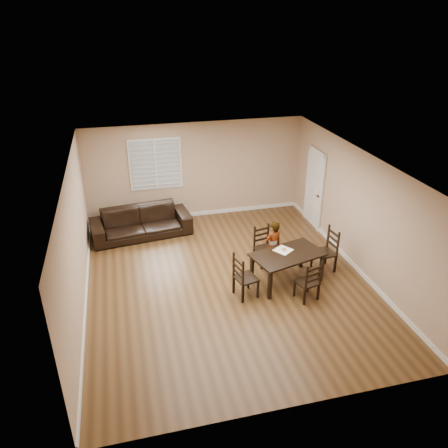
{
  "coord_description": "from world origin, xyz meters",
  "views": [
    {
      "loc": [
        -1.99,
        -7.77,
        5.41
      ],
      "look_at": [
        0.13,
        0.8,
        1.0
      ],
      "focal_mm": 35.0,
      "sensor_mm": 36.0,
      "label": 1
    }
  ],
  "objects": [
    {
      "name": "ground",
      "position": [
        0.0,
        0.0,
        0.0
      ],
      "size": [
        7.0,
        7.0,
        0.0
      ],
      "primitive_type": "plane",
      "color": "brown",
      "rests_on": "ground"
    },
    {
      "name": "child",
      "position": [
        1.1,
        0.21,
        0.61
      ],
      "size": [
        0.52,
        0.42,
        1.23
      ],
      "primitive_type": "imported",
      "rotation": [
        0.0,
        0.0,
        3.46
      ],
      "color": "gray",
      "rests_on": "ground"
    },
    {
      "name": "dining_table",
      "position": [
        1.25,
        -0.32,
        0.62
      ],
      "size": [
        1.68,
        1.22,
        0.71
      ],
      "rotation": [
        0.0,
        0.0,
        0.27
      ],
      "color": "black",
      "rests_on": "ground"
    },
    {
      "name": "chair_far",
      "position": [
        1.46,
        -1.09,
        0.41
      ],
      "size": [
        0.49,
        0.47,
        0.91
      ],
      "rotation": [
        0.0,
        0.0,
        3.4
      ],
      "color": "black",
      "rests_on": "ground"
    },
    {
      "name": "chair_near",
      "position": [
        1.0,
        0.61,
        0.43
      ],
      "size": [
        0.5,
        0.48,
        0.94
      ],
      "rotation": [
        0.0,
        0.0,
        0.23
      ],
      "color": "black",
      "rests_on": "ground"
    },
    {
      "name": "chair_left",
      "position": [
        0.13,
        -0.62,
        0.45
      ],
      "size": [
        0.51,
        0.53,
        0.99
      ],
      "rotation": [
        0.0,
        0.0,
        1.81
      ],
      "color": "black",
      "rests_on": "ground"
    },
    {
      "name": "room",
      "position": [
        0.04,
        0.18,
        1.81
      ],
      "size": [
        6.04,
        7.04,
        2.72
      ],
      "color": "tan",
      "rests_on": "ground"
    },
    {
      "name": "donut",
      "position": [
        1.22,
        -0.15,
        0.73
      ],
      "size": [
        0.11,
        0.11,
        0.04
      ],
      "color": "#C38546",
      "rests_on": "napkin"
    },
    {
      "name": "napkin",
      "position": [
        1.2,
        -0.16,
        0.71
      ],
      "size": [
        0.47,
        0.47,
        0.0
      ],
      "primitive_type": "cube",
      "rotation": [
        0.0,
        0.0,
        0.59
      ],
      "color": "white",
      "rests_on": "dining_table"
    },
    {
      "name": "chair_right",
      "position": [
        2.37,
        -0.04,
        0.46
      ],
      "size": [
        0.47,
        0.5,
        1.02
      ],
      "rotation": [
        0.0,
        0.0,
        -1.46
      ],
      "color": "black",
      "rests_on": "ground"
    },
    {
      "name": "sofa",
      "position": [
        -1.65,
        2.64,
        0.37
      ],
      "size": [
        2.65,
        1.3,
        0.74
      ],
      "primitive_type": "imported",
      "rotation": [
        0.0,
        0.0,
        0.13
      ],
      "color": "black",
      "rests_on": "ground"
    }
  ]
}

